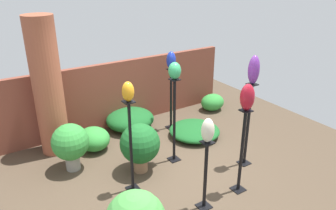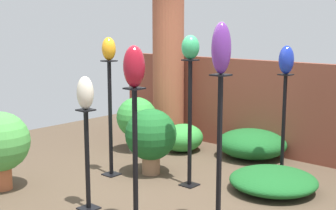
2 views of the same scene
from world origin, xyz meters
The scene contains 21 objects.
ground_plane centered at (0.00, 0.00, 0.00)m, with size 8.00×8.00×0.00m, color #4C3D2D.
brick_wall_back centered at (0.00, 2.28, 0.73)m, with size 5.60×0.12×1.46m, color brown.
brick_pillar centered at (-1.46, 1.87, 1.30)m, with size 0.54×0.54×2.61m, color #9E5138.
pedestal_jade centered at (0.28, 0.31, 0.74)m, with size 0.20×0.20×1.59m.
pedestal_violet centered at (1.30, -0.49, 0.72)m, with size 0.20×0.20×1.55m.
pedestal_cobalt centered at (0.96, 1.45, 0.63)m, with size 0.20×0.20×1.37m.
pedestal_amber centered at (-0.77, -0.06, 0.72)m, with size 0.20×0.20×1.55m.
pedestal_ruby centered at (0.66, -1.00, 0.65)m, with size 0.20×0.20×1.42m.
pedestal_ivory centered at (-0.06, -1.02, 0.51)m, with size 0.20×0.20×1.12m.
art_vase_jade centered at (0.28, 0.31, 1.74)m, with size 0.22×0.22×0.29m, color #2D9356.
art_vase_violet centered at (1.30, -0.49, 1.79)m, with size 0.18×0.20×0.49m, color #6B2D8C.
art_vase_cobalt centered at (0.96, 1.45, 1.56)m, with size 0.19×0.21×0.37m, color #192D9E.
art_vase_amber centered at (-0.77, -0.06, 1.70)m, with size 0.18×0.18×0.30m, color orange.
art_vase_ruby centered at (0.66, -1.00, 1.62)m, with size 0.21×0.21×0.40m, color maroon.
art_vase_ivory centered at (-0.06, -1.02, 1.30)m, with size 0.19×0.18×0.35m, color beige.
potted_plant_near_pillar centered at (-0.41, 0.33, 0.53)m, with size 0.70×0.70×0.90m.
potted_plant_mid_left centered at (-1.40, 1.04, 0.52)m, with size 0.65×0.65×0.87m.
foliage_bed_east centered at (1.17, 0.85, 0.13)m, with size 1.07×1.08×0.26m, color #195923.
foliage_bed_west centered at (2.38, 1.72, 0.21)m, with size 0.61×0.51×0.41m, color #338C38.
foliage_bed_center centered at (0.19, 1.93, 0.21)m, with size 1.07×1.03×0.43m, color #195923.
foliage_bed_rear centered at (-0.83, 1.50, 0.22)m, with size 0.62×0.70×0.44m, color #338C38.
Camera 1 is at (-2.65, -4.06, 3.35)m, focal length 35.00 mm.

